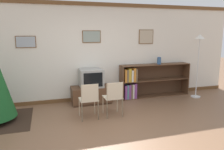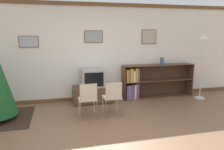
# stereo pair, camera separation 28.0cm
# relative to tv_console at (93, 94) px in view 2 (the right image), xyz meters

# --- Properties ---
(ground_plane) EXTENTS (24.00, 24.00, 0.00)m
(ground_plane) POSITION_rel_tv_console_xyz_m (0.09, -2.10, -0.23)
(ground_plane) COLOR brown
(wall_back) EXTENTS (8.91, 0.11, 2.70)m
(wall_back) POSITION_rel_tv_console_xyz_m (0.09, 0.34, 1.12)
(wall_back) COLOR silver
(wall_back) RESTS_ON ground_plane
(tv_console) EXTENTS (1.07, 0.54, 0.46)m
(tv_console) POSITION_rel_tv_console_xyz_m (0.00, 0.00, 0.00)
(tv_console) COLOR #412A1A
(tv_console) RESTS_ON ground_plane
(television) EXTENTS (0.61, 0.53, 0.48)m
(television) POSITION_rel_tv_console_xyz_m (0.00, -0.00, 0.47)
(television) COLOR #9E9E99
(television) RESTS_ON tv_console
(folding_chair_left) EXTENTS (0.40, 0.40, 0.82)m
(folding_chair_left) POSITION_rel_tv_console_xyz_m (-0.28, -1.12, 0.24)
(folding_chair_left) COLOR beige
(folding_chair_left) RESTS_ON ground_plane
(folding_chair_right) EXTENTS (0.40, 0.40, 0.82)m
(folding_chair_right) POSITION_rel_tv_console_xyz_m (0.28, -1.12, 0.24)
(folding_chair_right) COLOR beige
(folding_chair_right) RESTS_ON ground_plane
(bookshelf) EXTENTS (2.17, 0.36, 0.98)m
(bookshelf) POSITION_rel_tv_console_xyz_m (1.60, 0.11, 0.24)
(bookshelf) COLOR brown
(bookshelf) RESTS_ON ground_plane
(vase) EXTENTS (0.12, 0.12, 0.21)m
(vase) POSITION_rel_tv_console_xyz_m (2.07, 0.06, 0.85)
(vase) COLOR #335684
(vase) RESTS_ON bookshelf
(standing_lamp) EXTENTS (0.28, 0.28, 1.84)m
(standing_lamp) POSITION_rel_tv_console_xyz_m (3.10, -0.37, 1.18)
(standing_lamp) COLOR silver
(standing_lamp) RESTS_ON ground_plane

